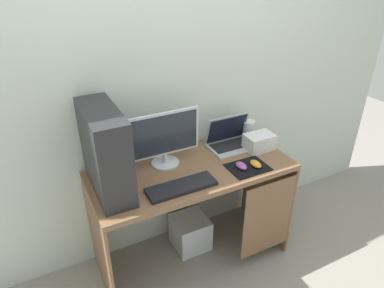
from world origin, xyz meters
TOP-DOWN VIEW (x-y plane):
  - ground_plane at (0.00, 0.00)m, footprint 8.00×8.00m
  - wall_back at (0.00, 0.33)m, footprint 4.00×0.05m
  - desk at (0.02, -0.01)m, footprint 1.31×0.58m
  - pc_tower at (-0.53, 0.03)m, footprint 0.18×0.50m
  - monitor at (-0.13, 0.12)m, footprint 0.47×0.18m
  - laptop at (0.38, 0.14)m, footprint 0.32×0.23m
  - speaker at (0.56, 0.17)m, footprint 0.08×0.08m
  - projector at (0.54, 0.01)m, footprint 0.20×0.14m
  - keyboard at (-0.15, -0.16)m, footprint 0.42×0.14m
  - mousepad at (0.33, -0.15)m, footprint 0.26×0.20m
  - mouse_left at (0.28, -0.14)m, footprint 0.06×0.10m
  - mouse_right at (0.38, -0.17)m, footprint 0.06×0.10m
  - subwoofer at (0.04, 0.10)m, footprint 0.25×0.25m

SIDE VIEW (x-z plane):
  - ground_plane at x=0.00m, z-range 0.00..0.00m
  - subwoofer at x=0.04m, z-range 0.00..0.25m
  - desk at x=0.02m, z-range 0.22..0.99m
  - mousepad at x=0.33m, z-range 0.77..0.78m
  - keyboard at x=-0.15m, z-range 0.77..0.80m
  - mouse_left at x=0.28m, z-range 0.78..0.81m
  - mouse_right at x=0.38m, z-range 0.78..0.81m
  - laptop at x=0.38m, z-range 0.71..0.93m
  - projector at x=0.54m, z-range 0.77..0.88m
  - speaker at x=0.56m, z-range 0.77..0.92m
  - monitor at x=-0.13m, z-range 0.78..1.15m
  - pc_tower at x=-0.53m, z-range 0.77..1.27m
  - wall_back at x=0.00m, z-range 0.00..2.60m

